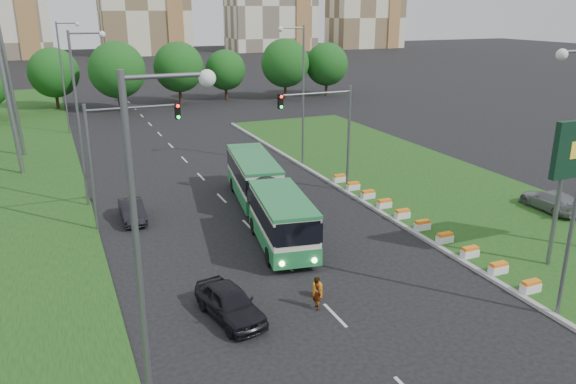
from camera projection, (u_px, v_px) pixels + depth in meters
name	position (u px, v px, depth m)	size (l,w,h in m)	color
ground	(333.00, 254.00, 32.01)	(360.00, 360.00, 0.00)	black
grass_median	(434.00, 187.00, 43.81)	(14.00, 60.00, 0.15)	#184313
median_kerb	(356.00, 198.00, 41.22)	(0.30, 60.00, 0.18)	#9C9C9C
left_verge	(5.00, 174.00, 47.14)	(12.00, 110.00, 0.10)	#184313
lane_markings	(195.00, 171.00, 48.37)	(0.20, 100.00, 0.01)	beige
flower_planters	(412.00, 219.00, 36.02)	(1.10, 20.30, 0.60)	white
traffic_mast_median	(330.00, 123.00, 40.85)	(5.76, 0.32, 8.00)	slate
traffic_mast_left	(117.00, 145.00, 34.34)	(5.76, 0.32, 8.00)	slate
street_lamps	(227.00, 123.00, 37.75)	(36.00, 60.00, 12.00)	slate
tree_line	(221.00, 71.00, 82.38)	(120.00, 8.00, 9.00)	#154F15
articulated_bus	(263.00, 195.00, 36.74)	(2.65, 16.98, 2.80)	beige
car_left_near	(230.00, 303.00, 25.20)	(1.80, 4.48, 1.53)	black
car_left_far	(132.00, 211.00, 36.86)	(1.43, 4.11, 1.35)	black
car_median	(551.00, 200.00, 38.35)	(1.92, 4.71, 1.37)	gray
pedestrian	(317.00, 293.00, 25.98)	(0.59, 0.39, 1.63)	gray
shopping_trolley	(318.00, 290.00, 27.23)	(0.39, 0.41, 0.67)	orange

